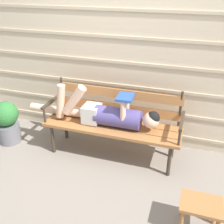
{
  "coord_description": "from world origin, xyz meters",
  "views": [
    {
      "loc": [
        0.87,
        -2.59,
        2.06
      ],
      "look_at": [
        0.0,
        0.08,
        0.61
      ],
      "focal_mm": 42.76,
      "sensor_mm": 36.0,
      "label": 1
    }
  ],
  "objects": [
    {
      "name": "ground_plane",
      "position": [
        0.0,
        0.0,
        0.0
      ],
      "size": [
        12.0,
        12.0,
        0.0
      ],
      "primitive_type": "plane",
      "color": "gray"
    },
    {
      "name": "potted_plant",
      "position": [
        -1.44,
        -0.06,
        0.31
      ],
      "size": [
        0.33,
        0.33,
        0.59
      ],
      "color": "slate",
      "rests_on": "ground"
    },
    {
      "name": "park_bench",
      "position": [
        -0.0,
        0.15,
        0.48
      ],
      "size": [
        1.67,
        0.49,
        0.88
      ],
      "color": "#9E6638",
      "rests_on": "ground"
    },
    {
      "name": "house_siding",
      "position": [
        0.0,
        0.57,
        1.24
      ],
      "size": [
        4.62,
        0.08,
        2.48
      ],
      "color": "beige",
      "rests_on": "ground"
    },
    {
      "name": "footstool",
      "position": [
        1.08,
        -0.76,
        0.25
      ],
      "size": [
        0.36,
        0.27,
        0.32
      ],
      "color": "#9E6638",
      "rests_on": "ground"
    },
    {
      "name": "reclining_person",
      "position": [
        -0.07,
        0.08,
        0.58
      ],
      "size": [
        1.72,
        0.26,
        0.5
      ],
      "color": "#514784"
    }
  ]
}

